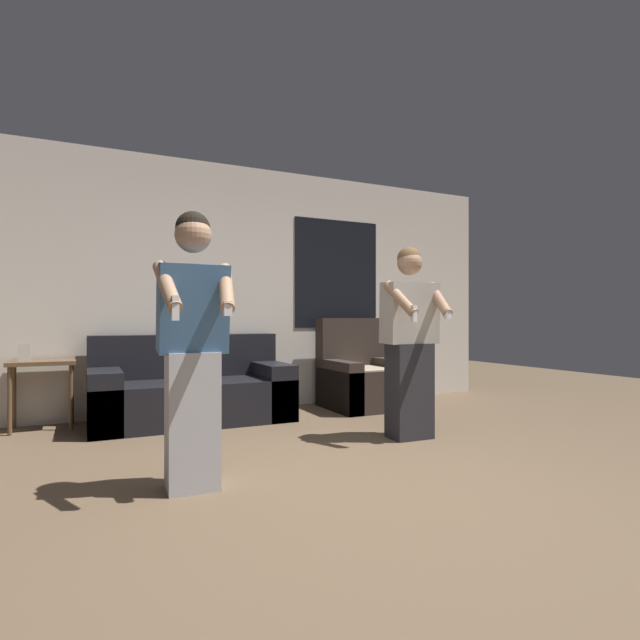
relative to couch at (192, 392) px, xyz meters
name	(u,v)px	position (x,y,z in m)	size (l,w,h in m)	color
ground_plane	(382,499)	(0.54, -2.59, -0.29)	(14.00, 14.00, 0.00)	brown
wall_back	(235,287)	(0.56, 0.46, 1.06)	(6.69, 0.07, 2.70)	silver
couch	(192,392)	(0.00, 0.00, 0.00)	(1.86, 0.87, 0.84)	black
armchair	(362,379)	(1.89, -0.05, 0.04)	(0.83, 0.82, 1.01)	#332823
side_table	(42,372)	(-1.30, 0.21, 0.23)	(0.55, 0.39, 0.78)	brown
person_left	(193,348)	(-0.38, -1.99, 0.54)	(0.46, 0.48, 1.63)	#B2B2B7
person_right	(410,343)	(1.52, -1.49, 0.51)	(0.52, 0.47, 1.61)	#28282D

